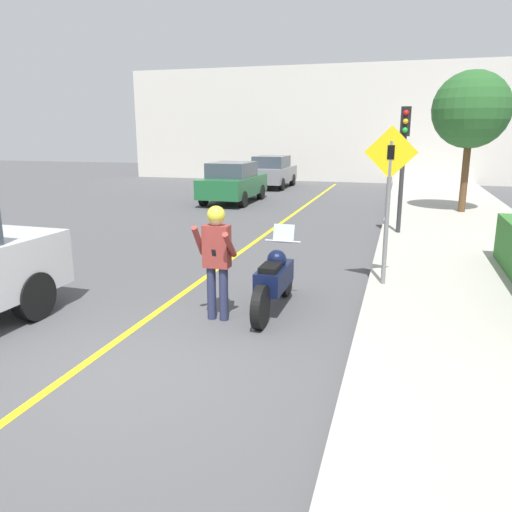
{
  "coord_description": "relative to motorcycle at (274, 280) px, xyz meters",
  "views": [
    {
      "loc": [
        3.09,
        -4.89,
        2.82
      ],
      "look_at": [
        0.83,
        2.85,
        0.84
      ],
      "focal_mm": 35.0,
      "sensor_mm": 36.0,
      "label": 1
    }
  ],
  "objects": [
    {
      "name": "parked_car_grey",
      "position": [
        -4.83,
        18.52,
        0.34
      ],
      "size": [
        1.88,
        4.2,
        1.68
      ],
      "color": "black",
      "rests_on": "ground"
    },
    {
      "name": "crossing_sign",
      "position": [
        1.67,
        1.49,
        1.33
      ],
      "size": [
        0.91,
        0.08,
        2.81
      ],
      "color": "slate",
      "rests_on": "sidewalk_curb"
    },
    {
      "name": "parked_car_green",
      "position": [
        -4.9,
        12.27,
        0.34
      ],
      "size": [
        1.88,
        4.2,
        1.68
      ],
      "color": "black",
      "rests_on": "ground"
    },
    {
      "name": "sidewalk_curb",
      "position": [
        3.6,
        1.34,
        -0.44
      ],
      "size": [
        4.4,
        44.0,
        0.16
      ],
      "color": "#ADA89E",
      "rests_on": "ground"
    },
    {
      "name": "building_backdrop",
      "position": [
        -1.2,
        23.34,
        2.85
      ],
      "size": [
        28.0,
        1.2,
        6.73
      ],
      "color": "beige",
      "rests_on": "ground"
    },
    {
      "name": "road_center_line",
      "position": [
        -1.8,
        3.34,
        -0.51
      ],
      "size": [
        0.12,
        36.0,
        0.01
      ],
      "color": "yellow",
      "rests_on": "ground"
    },
    {
      "name": "motorcycle",
      "position": [
        0.0,
        0.0,
        0.0
      ],
      "size": [
        0.62,
        2.3,
        1.32
      ],
      "color": "black",
      "rests_on": "ground"
    },
    {
      "name": "ground_plane",
      "position": [
        -1.2,
        -2.66,
        -0.52
      ],
      "size": [
        80.0,
        80.0,
        0.0
      ],
      "primitive_type": "plane",
      "color": "#4C4C4F"
    },
    {
      "name": "street_tree",
      "position": [
        3.95,
        11.17,
        3.07
      ],
      "size": [
        2.56,
        2.56,
        4.73
      ],
      "color": "brown",
      "rests_on": "sidewalk_curb"
    },
    {
      "name": "person_biker",
      "position": [
        -0.74,
        -0.68,
        0.59
      ],
      "size": [
        0.59,
        0.48,
        1.79
      ],
      "color": "#282D4C",
      "rests_on": "ground"
    },
    {
      "name": "traffic_light",
      "position": [
        1.87,
        6.61,
        1.99
      ],
      "size": [
        0.26,
        0.3,
        3.36
      ],
      "color": "#2D2D30",
      "rests_on": "sidewalk_curb"
    }
  ]
}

